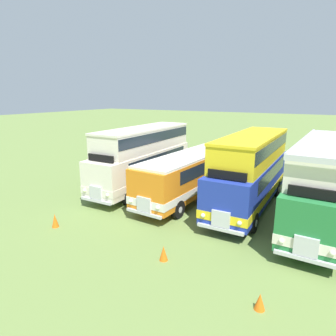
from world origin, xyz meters
TOP-DOWN VIEW (x-y plane):
  - ground_plane at (0.00, 0.00)m, footprint 200.00×200.00m
  - bus_first_in_row at (-11.78, 0.43)m, footprint 2.69×10.15m
  - bus_second_in_row at (-7.85, 0.05)m, footprint 3.10×9.98m
  - bus_third_in_row at (-3.93, 0.39)m, footprint 2.64×9.97m
  - bus_fourth_in_row at (0.00, 0.06)m, footprint 2.85×11.09m
  - cone_near_end at (-5.36, -7.50)m, footprint 0.36×0.36m
  - cone_mid_row at (-11.95, -7.57)m, footprint 0.36×0.36m
  - cone_far_end at (-1.15, -8.49)m, footprint 0.36×0.36m

SIDE VIEW (x-z plane):
  - ground_plane at x=0.00m, z-range 0.00..0.00m
  - cone_far_end at x=-1.15m, z-range 0.00..0.58m
  - cone_near_end at x=-5.36m, z-range 0.00..0.64m
  - cone_mid_row at x=-11.95m, z-range 0.00..0.72m
  - bus_second_in_row at x=-7.85m, z-range 0.26..3.25m
  - bus_fourth_in_row at x=0.00m, z-range 0.10..4.62m
  - bus_third_in_row at x=-3.93m, z-range 0.22..4.71m
  - bus_first_in_row at x=-11.78m, z-range 0.22..4.71m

